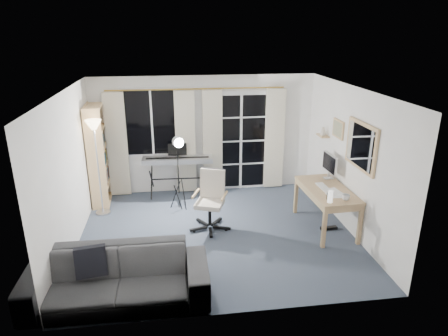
# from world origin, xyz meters

# --- Properties ---
(floor) EXTENTS (4.50, 4.00, 0.02)m
(floor) POSITION_xyz_m (0.00, 0.00, -0.01)
(floor) COLOR #374150
(floor) RESTS_ON ground
(window) EXTENTS (1.20, 0.08, 1.40)m
(window) POSITION_xyz_m (-1.05, 1.97, 1.50)
(window) COLOR white
(window) RESTS_ON floor
(french_door) EXTENTS (1.32, 0.09, 2.11)m
(french_door) POSITION_xyz_m (0.75, 1.97, 1.03)
(french_door) COLOR white
(french_door) RESTS_ON floor
(curtains) EXTENTS (3.60, 0.07, 2.13)m
(curtains) POSITION_xyz_m (-0.14, 1.88, 1.09)
(curtains) COLOR gold
(curtains) RESTS_ON floor
(bookshelf) EXTENTS (0.36, 0.92, 1.94)m
(bookshelf) POSITION_xyz_m (-2.12, 1.65, 0.92)
(bookshelf) COLOR tan
(bookshelf) RESTS_ON floor
(torchiere_lamp) EXTENTS (0.35, 0.35, 1.77)m
(torchiere_lamp) POSITION_xyz_m (-2.01, 1.07, 1.43)
(torchiere_lamp) COLOR #B2B2B7
(torchiere_lamp) RESTS_ON floor
(keyboard_piano) EXTENTS (1.41, 0.72, 1.01)m
(keyboard_piano) POSITION_xyz_m (-0.58, 1.70, 0.77)
(keyboard_piano) COLOR black
(keyboard_piano) RESTS_ON floor
(studio_light) EXTENTS (0.32, 0.33, 1.47)m
(studio_light) POSITION_xyz_m (-0.57, 1.02, 1.17)
(studio_light) COLOR black
(studio_light) RESTS_ON floor
(office_chair) EXTENTS (0.70, 0.71, 1.02)m
(office_chair) POSITION_xyz_m (-0.05, 0.29, 0.60)
(office_chair) COLOR black
(office_chair) RESTS_ON floor
(desk) EXTENTS (0.73, 1.38, 0.72)m
(desk) POSITION_xyz_m (1.88, -0.02, 0.63)
(desk) COLOR tan
(desk) RESTS_ON floor
(monitor) EXTENTS (0.18, 0.52, 0.45)m
(monitor) POSITION_xyz_m (2.08, 0.43, 1.00)
(monitor) COLOR silver
(monitor) RESTS_ON desk
(desk_clutter) EXTENTS (0.41, 0.83, 0.92)m
(desk_clutter) POSITION_xyz_m (1.82, -0.25, 0.57)
(desk_clutter) COLOR white
(desk_clutter) RESTS_ON desk
(mug) EXTENTS (0.12, 0.10, 0.12)m
(mug) POSITION_xyz_m (1.98, -0.52, 0.78)
(mug) COLOR silver
(mug) RESTS_ON desk
(wall_mirror) EXTENTS (0.04, 0.94, 0.74)m
(wall_mirror) POSITION_xyz_m (2.22, -0.35, 1.55)
(wall_mirror) COLOR tan
(wall_mirror) RESTS_ON floor
(framed_print) EXTENTS (0.03, 0.42, 0.32)m
(framed_print) POSITION_xyz_m (2.23, 0.55, 1.60)
(framed_print) COLOR tan
(framed_print) RESTS_ON floor
(wall_shelf) EXTENTS (0.16, 0.30, 0.18)m
(wall_shelf) POSITION_xyz_m (2.16, 1.05, 1.41)
(wall_shelf) COLOR tan
(wall_shelf) RESTS_ON floor
(sofa) EXTENTS (2.27, 0.69, 0.88)m
(sofa) POSITION_xyz_m (-1.44, -1.55, 0.44)
(sofa) COLOR #303033
(sofa) RESTS_ON floor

